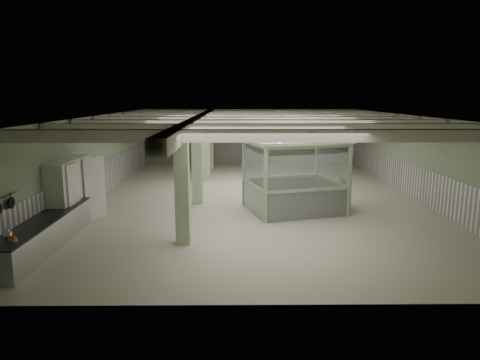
{
  "coord_description": "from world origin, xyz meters",
  "views": [
    {
      "loc": [
        -0.89,
        -18.52,
        4.4
      ],
      "look_at": [
        -0.73,
        -2.58,
        1.3
      ],
      "focal_mm": 32.0,
      "sensor_mm": 36.0,
      "label": 1
    }
  ],
  "objects_px": {
    "walkin_cooler": "(71,191)",
    "guard_booth": "(294,163)",
    "prep_counter": "(44,233)",
    "filing_cabinet": "(345,193)"
  },
  "relations": [
    {
      "from": "walkin_cooler",
      "to": "filing_cabinet",
      "type": "relative_size",
      "value": 2.12
    },
    {
      "from": "prep_counter",
      "to": "guard_booth",
      "type": "relative_size",
      "value": 1.3
    },
    {
      "from": "walkin_cooler",
      "to": "guard_booth",
      "type": "relative_size",
      "value": 0.64
    },
    {
      "from": "guard_booth",
      "to": "filing_cabinet",
      "type": "bearing_deg",
      "value": -6.85
    },
    {
      "from": "prep_counter",
      "to": "guard_booth",
      "type": "height_order",
      "value": "guard_booth"
    },
    {
      "from": "walkin_cooler",
      "to": "guard_booth",
      "type": "distance_m",
      "value": 8.22
    },
    {
      "from": "prep_counter",
      "to": "guard_booth",
      "type": "distance_m",
      "value": 9.08
    },
    {
      "from": "prep_counter",
      "to": "walkin_cooler",
      "type": "relative_size",
      "value": 2.03
    },
    {
      "from": "filing_cabinet",
      "to": "guard_booth",
      "type": "bearing_deg",
      "value": -165.5
    },
    {
      "from": "walkin_cooler",
      "to": "prep_counter",
      "type": "bearing_deg",
      "value": -88.02
    }
  ]
}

